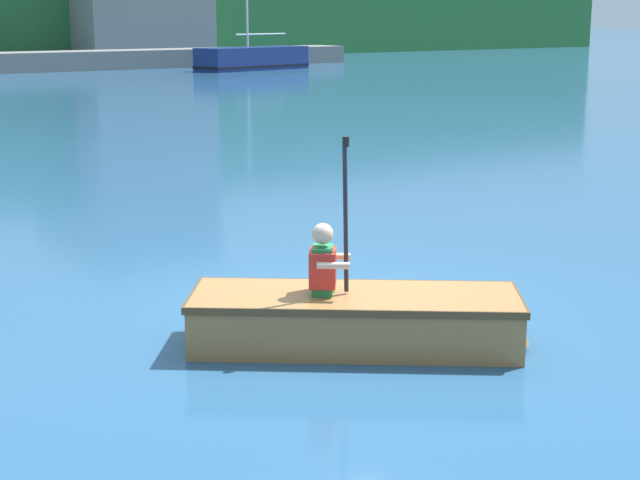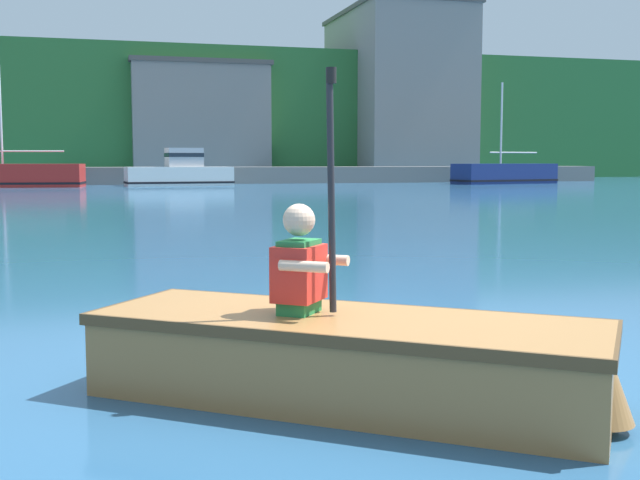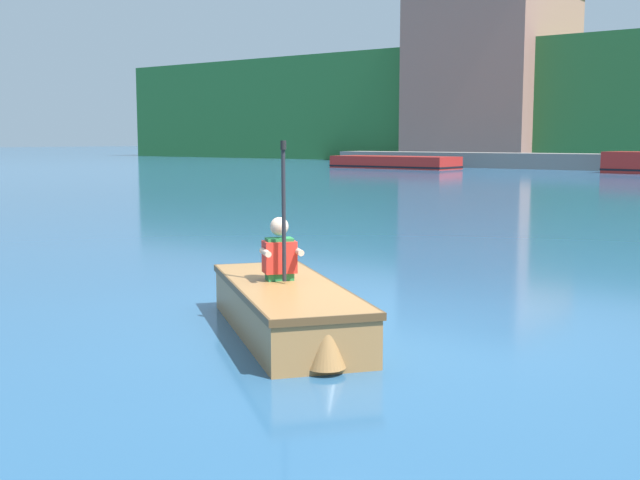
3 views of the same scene
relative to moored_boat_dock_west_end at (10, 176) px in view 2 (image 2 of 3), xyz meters
The scene contains 10 objects.
ground_plane 36.21m from the moored_boat_dock_west_end, 80.94° to the right, with size 300.00×300.00×0.00m, color #28567F.
shoreline_ridge 23.64m from the moored_boat_dock_west_end, 75.84° to the left, with size 120.00×20.00×8.80m.
waterfront_office_block_center 19.66m from the moored_boat_dock_west_end, 56.81° to the left, with size 9.17×9.77×7.76m.
waterfront_apartment_right 29.77m from the moored_boat_dock_west_end, 30.91° to the left, with size 7.84×12.26×11.98m.
marina_dock 6.61m from the moored_boat_dock_west_end, 30.42° to the left, with size 54.74×2.40×0.90m.
moored_boat_dock_west_end is the anchor object (origin of this frame).
moored_boat_dock_west_inner 7.97m from the moored_boat_dock_west_end, ahead, with size 5.39×2.30×1.87m.
moored_boat_dock_center_near 25.24m from the moored_boat_dock_west_end, ahead, with size 6.15×2.99×5.40m.
rowboat_foreground 36.92m from the moored_boat_dock_west_end, 81.85° to the right, with size 2.66×2.32×0.44m.
person_paddler 36.72m from the moored_boat_dock_west_end, 82.16° to the right, with size 0.45×0.45×1.27m.
Camera 2 is at (-1.71, -4.66, 1.25)m, focal length 45.00 mm.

